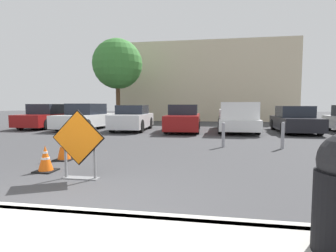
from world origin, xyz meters
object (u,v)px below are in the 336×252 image
Objects in this scene: bollard_nearest at (223,134)px; bollard_second at (283,135)px; traffic_cone_second at (64,146)px; parked_car_third at (132,119)px; road_closed_sign at (79,143)px; traffic_cone_nearest at (45,159)px; parked_car_fourth at (184,119)px; parked_car_fifth at (294,120)px; pickup_truck at (237,118)px; parked_car_second at (86,117)px; parked_car_nearest at (47,117)px.

bollard_second is (1.96, 0.00, 0.02)m from bollard_nearest.
parked_car_third is at bearing 94.35° from traffic_cone_second.
road_closed_sign is 5.43m from bollard_nearest.
parked_car_fourth is at bearing 77.66° from traffic_cone_nearest.
road_closed_sign reaches higher than traffic_cone_nearest.
parked_car_fifth reaches higher than traffic_cone_nearest.
pickup_truck reaches higher than bollard_nearest.
parked_car_second is 1.10× the size of parked_car_fifth.
parked_car_fifth is at bearing -176.44° from parked_car_second.
pickup_truck is at bearing -179.95° from parked_car_fourth.
parked_car_fifth is at bearing 179.83° from parked_car_third.
traffic_cone_second is at bearing 48.08° from parked_car_fifth.
parked_car_fifth is (8.32, 8.59, 0.27)m from traffic_cone_second.
traffic_cone_nearest is 0.13× the size of parked_car_nearest.
parked_car_fourth reaches higher than bollard_nearest.
parked_car_second is at bearing 2.91° from parked_car_fifth.
parked_car_fourth is 0.84× the size of pickup_truck.
parked_car_third reaches higher than parked_car_fifth.
traffic_cone_second is at bearing 59.84° from pickup_truck.
pickup_truck is at bearing 57.73° from traffic_cone_second.
parked_car_second reaches higher than parked_car_fourth.
pickup_truck reaches higher than road_closed_sign.
bollard_nearest is (1.97, -5.45, -0.23)m from parked_car_fourth.
bollard_second is (9.89, -5.56, -0.23)m from parked_car_second.
bollard_nearest is at bearing 147.81° from parked_car_second.
parked_car_nearest reaches higher than parked_car_fourth.
pickup_truck is at bearing 99.82° from bollard_second.
bollard_nearest is (10.92, -6.11, -0.24)m from parked_car_nearest.
traffic_cone_second is 0.19× the size of parked_car_third.
parked_car_nearest is 1.11× the size of parked_car_third.
parked_car_second is (2.99, -0.55, 0.01)m from parked_car_nearest.
parked_car_fourth is (5.96, -0.10, -0.02)m from parked_car_second.
traffic_cone_nearest is 12.28m from parked_car_nearest.
parked_car_nearest is 3.04m from parked_car_second.
traffic_cone_second is 0.91× the size of bollard_nearest.
parked_car_third is 5.96m from pickup_truck.
traffic_cone_nearest is 0.14× the size of parked_car_fifth.
parked_car_fourth is at bearing 173.58° from parked_car_nearest.
pickup_truck is 1.31× the size of parked_car_fifth.
parked_car_third is at bearing 101.13° from road_closed_sign.
road_closed_sign is at bearing 82.16° from parked_car_fourth.
traffic_cone_nearest is 1.23m from traffic_cone_second.
parked_car_nearest is at bearing 124.00° from traffic_cone_nearest.
traffic_cone_second is 9.98m from pickup_truck.
pickup_truck is 5.64m from bollard_second.
road_closed_sign is 0.29× the size of parked_car_second.
parked_car_third is 4.72× the size of bollard_nearest.
road_closed_sign is at bearing 70.40° from pickup_truck.
road_closed_sign is 10.84m from pickup_truck.
parked_car_third is (-0.90, 9.44, 0.41)m from traffic_cone_nearest.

